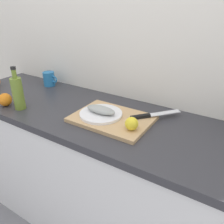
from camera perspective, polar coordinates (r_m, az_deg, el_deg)
The scene contains 11 objects.
ground_plane at distance 1.91m, azimuth -3.96°, elevation -25.01°, with size 12.00×12.00×0.00m, color slate.
back_wall at distance 1.49m, azimuth 2.16°, elevation 16.94°, with size 3.20×0.05×2.50m, color white.
kitchen_counter at distance 1.59m, azimuth -4.47°, elevation -14.75°, with size 2.00×0.60×0.90m.
cutting_board at distance 1.24m, azimuth 0.00°, elevation -1.66°, with size 0.42×0.30×0.02m, color tan.
white_plate at distance 1.25m, azimuth -2.76°, elevation -0.46°, with size 0.23×0.23×0.01m, color white.
fish_fillet at distance 1.24m, azimuth -2.79°, elevation 0.59°, with size 0.17×0.07×0.04m, color #999E99.
chef_knife at distance 1.25m, azimuth 9.30°, elevation -0.81°, with size 0.21×0.24×0.02m.
lemon_0 at distance 1.11m, azimuth 4.89°, elevation -2.90°, with size 0.07×0.07×0.07m, color yellow.
olive_oil_bottle at distance 1.45m, azimuth -22.34°, elevation 4.49°, with size 0.06×0.06×0.25m.
coffee_mug_0 at distance 1.80m, azimuth -15.30°, elevation 7.93°, with size 0.12×0.08×0.10m.
orange_0 at distance 1.55m, azimuth -24.97°, elevation 2.81°, with size 0.08×0.08×0.08m, color orange.
Camera 1 is at (0.74, -0.95, 1.49)m, focal length 36.85 mm.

